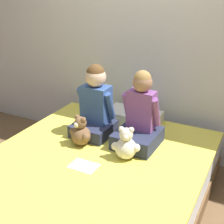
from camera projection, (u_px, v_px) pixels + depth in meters
The scene contains 9 objects.
ground_plane at pixel (94, 204), 2.59m from camera, with size 14.00×14.00×0.00m, color brown.
wall_behind_bed at pixel (149, 32), 3.00m from camera, with size 8.00×0.06×2.50m.
bed at pixel (93, 183), 2.51m from camera, with size 1.68×1.94×0.42m.
child_on_left at pixel (95, 105), 2.74m from camera, with size 0.34×0.35×0.64m.
child_on_right at pixel (140, 118), 2.58m from camera, with size 0.35×0.39×0.64m.
teddy_bear_held_by_left_child at pixel (81, 133), 2.61m from camera, with size 0.22×0.17×0.26m.
teddy_bear_held_by_right_child at pixel (126, 145), 2.41m from camera, with size 0.22×0.17×0.27m.
pillow_at_headboard at pixel (133, 117), 3.05m from camera, with size 0.53×0.29×0.11m.
sign_card at pixel (84, 166), 2.34m from camera, with size 0.21×0.15×0.00m.
Camera 1 is at (1.09, -1.77, 1.73)m, focal length 50.00 mm.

